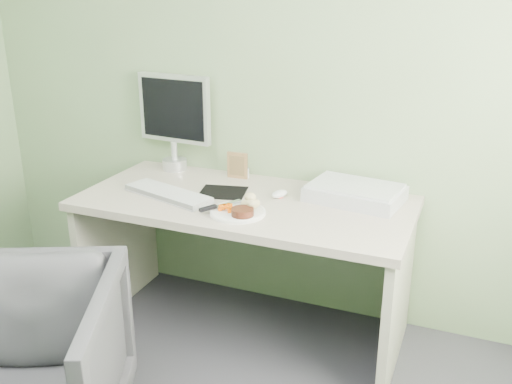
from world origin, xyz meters
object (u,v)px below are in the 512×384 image
at_px(desk, 245,234).
at_px(scanner, 355,194).
at_px(monitor, 174,117).
at_px(plate, 238,212).
at_px(desk_chair, 10,376).

bearing_deg(desk, scanner, 20.63).
bearing_deg(desk, monitor, 150.30).
distance_m(plate, desk_chair, 1.11).
bearing_deg(desk_chair, plate, 36.48).
relative_size(plate, scanner, 0.58).
distance_m(plate, scanner, 0.58).
distance_m(scanner, monitor, 1.08).
relative_size(plate, desk_chair, 0.32).
xyz_separation_m(scanner, desk_chair, (-0.96, -1.28, -0.41)).
relative_size(desk, plate, 6.34).
height_order(scanner, desk_chair, scanner).
bearing_deg(scanner, monitor, -178.83).
xyz_separation_m(plate, desk_chair, (-0.51, -0.92, -0.38)).
relative_size(desk, monitor, 3.05).
xyz_separation_m(plate, scanner, (0.45, 0.37, 0.03)).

